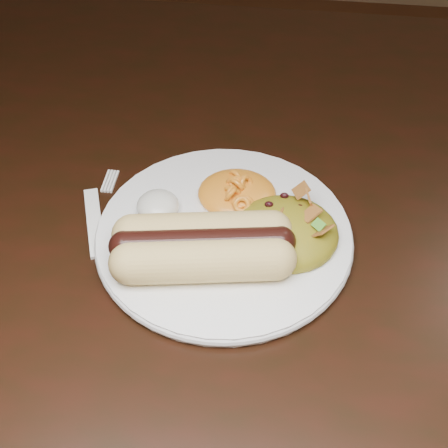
# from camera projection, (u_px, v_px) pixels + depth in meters

# --- Properties ---
(table) EXTENTS (1.60, 0.90, 0.75)m
(table) POSITION_uv_depth(u_px,v_px,m) (234.00, 262.00, 0.74)
(table) COLOR black
(table) RESTS_ON floor
(plate) EXTENTS (0.29, 0.29, 0.01)m
(plate) POSITION_uv_depth(u_px,v_px,m) (224.00, 235.00, 0.64)
(plate) COLOR white
(plate) RESTS_ON table
(hotdog) EXTENTS (0.15, 0.09, 0.04)m
(hotdog) POSITION_uv_depth(u_px,v_px,m) (203.00, 246.00, 0.59)
(hotdog) COLOR #F5CF67
(hotdog) RESTS_ON plate
(mac_and_cheese) EXTENTS (0.09, 0.08, 0.03)m
(mac_and_cheese) POSITION_uv_depth(u_px,v_px,m) (237.00, 185.00, 0.66)
(mac_and_cheese) COLOR orange
(mac_and_cheese) RESTS_ON plate
(sour_cream) EXTENTS (0.04, 0.04, 0.03)m
(sour_cream) POSITION_uv_depth(u_px,v_px,m) (158.00, 202.00, 0.64)
(sour_cream) COLOR silver
(sour_cream) RESTS_ON plate
(taco_salad) EXTENTS (0.11, 0.10, 0.05)m
(taco_salad) POSITION_uv_depth(u_px,v_px,m) (286.00, 225.00, 0.62)
(taco_salad) COLOR #BD7C08
(taco_salad) RESTS_ON plate
(fork) EXTENTS (0.06, 0.13, 0.00)m
(fork) POSITION_uv_depth(u_px,v_px,m) (94.00, 222.00, 0.66)
(fork) COLOR white
(fork) RESTS_ON table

